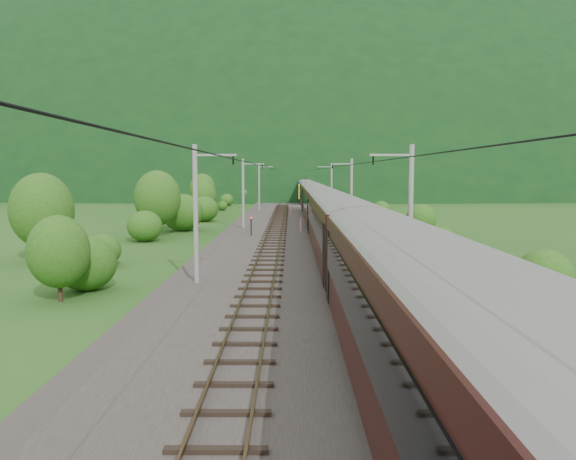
{
  "coord_description": "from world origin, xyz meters",
  "views": [
    {
      "loc": [
        -0.67,
        -32.26,
        6.69
      ],
      "look_at": [
        -0.91,
        7.74,
        2.6
      ],
      "focal_mm": 35.0,
      "sensor_mm": 36.0,
      "label": 1
    }
  ],
  "objects": [
    {
      "name": "ground",
      "position": [
        0.0,
        0.0,
        0.0
      ],
      "size": [
        600.0,
        600.0,
        0.0
      ],
      "primitive_type": "plane",
      "color": "#224A17",
      "rests_on": "ground"
    },
    {
      "name": "vegetation_right",
      "position": [
        12.35,
        17.46,
        1.25
      ],
      "size": [
        6.59,
        105.07,
        2.95
      ],
      "color": "#245215",
      "rests_on": "ground"
    },
    {
      "name": "track_right",
      "position": [
        2.4,
        10.0,
        0.37
      ],
      "size": [
        2.4,
        220.0,
        0.27
      ],
      "color": "brown",
      "rests_on": "railbed"
    },
    {
      "name": "signal",
      "position": [
        -4.79,
        24.82,
        1.41
      ],
      "size": [
        0.21,
        0.21,
        1.9
      ],
      "color": "black",
      "rests_on": "railbed"
    },
    {
      "name": "train",
      "position": [
        2.4,
        16.05,
        3.86
      ],
      "size": [
        3.31,
        157.51,
        5.77
      ],
      "color": "black",
      "rests_on": "ground"
    },
    {
      "name": "vegetation_left",
      "position": [
        -14.44,
        21.01,
        2.7
      ],
      "size": [
        13.35,
        145.49,
        6.95
      ],
      "color": "#245215",
      "rests_on": "ground"
    },
    {
      "name": "catenary_left",
      "position": [
        -6.12,
        32.0,
        4.5
      ],
      "size": [
        2.54,
        192.28,
        8.0
      ],
      "color": "gray",
      "rests_on": "railbed"
    },
    {
      "name": "overhead_wires",
      "position": [
        0.0,
        10.0,
        7.1
      ],
      "size": [
        4.83,
        198.0,
        0.03
      ],
      "color": "black",
      "rests_on": "ground"
    },
    {
      "name": "hazard_post_far",
      "position": [
        0.35,
        27.99,
        1.09
      ],
      "size": [
        0.17,
        0.17,
        1.58
      ],
      "primitive_type": "cylinder",
      "color": "red",
      "rests_on": "railbed"
    },
    {
      "name": "mountain_main",
      "position": [
        0.0,
        260.0,
        0.0
      ],
      "size": [
        504.0,
        360.0,
        244.0
      ],
      "primitive_type": "ellipsoid",
      "color": "black",
      "rests_on": "ground"
    },
    {
      "name": "railbed",
      "position": [
        0.0,
        10.0,
        0.15
      ],
      "size": [
        14.0,
        220.0,
        0.3
      ],
      "primitive_type": "cube",
      "color": "#38332D",
      "rests_on": "ground"
    },
    {
      "name": "hazard_post_near",
      "position": [
        -0.72,
        51.03,
        1.03
      ],
      "size": [
        0.15,
        0.15,
        1.45
      ],
      "primitive_type": "cylinder",
      "color": "red",
      "rests_on": "railbed"
    },
    {
      "name": "track_left",
      "position": [
        -2.4,
        10.0,
        0.37
      ],
      "size": [
        2.4,
        220.0,
        0.27
      ],
      "color": "brown",
      "rests_on": "railbed"
    },
    {
      "name": "mountain_ridge",
      "position": [
        -120.0,
        300.0,
        0.0
      ],
      "size": [
        336.0,
        280.0,
        132.0
      ],
      "primitive_type": "ellipsoid",
      "color": "black",
      "rests_on": "ground"
    },
    {
      "name": "catenary_right",
      "position": [
        6.12,
        32.0,
        4.5
      ],
      "size": [
        2.54,
        192.28,
        8.0
      ],
      "color": "gray",
      "rests_on": "railbed"
    }
  ]
}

